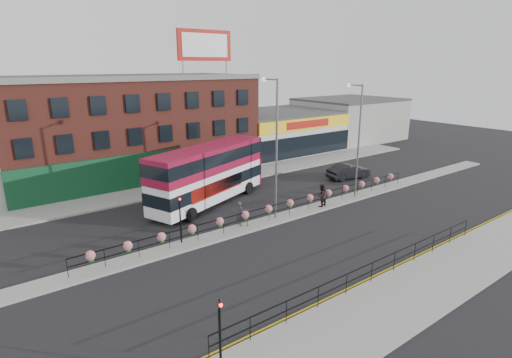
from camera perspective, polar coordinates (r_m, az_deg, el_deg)
ground at (r=30.64m, az=3.36°, el=-5.75°), size 120.00×120.00×0.00m
south_pavement at (r=23.64m, az=22.88°, el=-13.87°), size 60.00×4.00×0.15m
north_pavement at (r=40.04m, az=-7.68°, el=-0.47°), size 60.00×4.00×0.15m
median at (r=30.61m, az=3.36°, el=-5.62°), size 60.00×1.60×0.15m
yellow_line_inner at (r=24.71m, az=18.23°, el=-12.20°), size 60.00×0.10×0.01m
yellow_line_outer at (r=24.62m, az=18.57°, el=-12.34°), size 60.00×0.10×0.01m
brick_building at (r=44.55m, az=-17.52°, el=7.27°), size 25.00×12.21×10.30m
supermarket at (r=54.69m, az=2.96°, el=6.87°), size 15.00×12.25×5.30m
warehouse_east at (r=64.97m, az=13.13°, el=8.38°), size 14.50×12.00×6.30m
billboard at (r=42.28m, az=-7.33°, el=18.40°), size 6.00×0.29×4.40m
median_railing at (r=30.27m, az=3.39°, el=-3.91°), size 30.04×0.56×1.23m
south_railing at (r=22.61m, az=16.25°, el=-12.06°), size 20.04×0.05×1.12m
double_decker_bus at (r=33.37m, az=-6.73°, el=1.45°), size 12.34×7.04×4.91m
car at (r=42.18m, az=13.12°, el=1.08°), size 3.18×5.20×1.53m
pedestrian_a at (r=28.83m, az=-2.34°, el=-4.94°), size 0.73×0.54×1.79m
pedestrian_b at (r=32.96m, az=9.32°, el=-2.33°), size 1.12×0.97×1.89m
lamp_column_west at (r=29.10m, az=2.64°, el=5.96°), size 0.37×1.81×10.34m
lamp_column_east at (r=35.04m, az=14.24°, el=6.58°), size 0.35×1.70×9.69m
traffic_light_south at (r=15.33m, az=-5.21°, el=-19.52°), size 0.15×0.28×3.65m
traffic_light_median at (r=26.02m, az=-10.84°, el=-4.25°), size 0.15×0.28×3.65m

